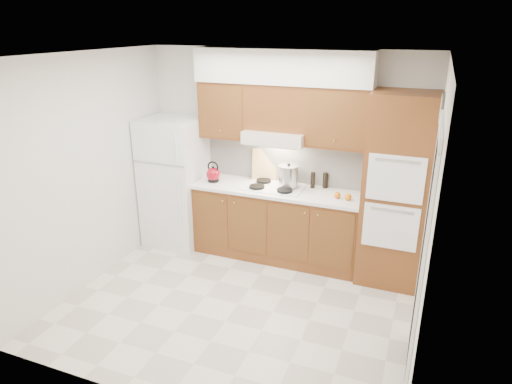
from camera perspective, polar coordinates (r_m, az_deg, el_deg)
floor at (r=5.11m, az=-2.24°, el=-13.80°), size 3.60×3.60×0.00m
ceiling at (r=4.24m, az=-2.74°, el=16.69°), size 3.60×3.60×0.00m
wall_back at (r=5.85m, az=3.46°, el=4.76°), size 3.60×0.02×2.60m
wall_left at (r=5.46m, az=-20.07°, el=2.38°), size 0.02×3.00×2.60m
wall_right at (r=4.17m, az=20.84°, el=-3.15°), size 0.02×3.00×2.60m
fridge at (r=6.23m, az=-10.06°, el=1.23°), size 0.75×0.72×1.72m
base_cabinets at (r=5.86m, az=2.60°, el=-4.03°), size 2.11×0.60×0.90m
countertop at (r=5.68m, az=2.65°, el=0.26°), size 2.13×0.62×0.04m
backsplash at (r=5.85m, az=3.63°, el=3.95°), size 2.11×0.03×0.56m
oven_cabinet at (r=5.35m, az=17.12°, el=0.11°), size 0.70×0.65×2.20m
upper_cab_left at (r=5.83m, az=-3.74°, el=10.25°), size 0.63×0.33×0.70m
upper_cab_right at (r=5.39m, az=10.36°, el=9.14°), size 0.73×0.33×0.70m
range_hood at (r=5.58m, az=2.55°, el=6.93°), size 0.75×0.45×0.15m
upper_cab_over_hood at (r=5.57m, az=2.81°, el=10.57°), size 0.75×0.33×0.55m
soffit at (r=5.47m, az=3.36°, el=15.41°), size 2.13×0.36×0.40m
cooktop at (r=5.70m, az=2.24°, el=0.63°), size 0.74×0.50×0.01m
doorway at (r=3.96m, az=20.06°, el=-8.36°), size 0.02×0.90×2.10m
wall_clock at (r=4.47m, az=22.23°, el=9.62°), size 0.02×0.30×0.30m
kettle at (r=5.90m, az=-5.37°, el=2.21°), size 0.19×0.19×0.18m
cutting_board at (r=5.92m, az=1.06°, el=3.39°), size 0.33×0.18×0.42m
stock_pot at (r=5.65m, az=4.08°, el=2.01°), size 0.26×0.26×0.25m
condiment_a at (r=5.70m, az=7.11°, el=1.48°), size 0.07×0.07×0.20m
condiment_b at (r=5.72m, az=8.63°, el=1.44°), size 0.07×0.07×0.19m
condiment_c at (r=5.73m, az=8.69°, el=1.40°), size 0.08×0.08×0.18m
orange_near at (r=5.38m, az=11.42°, el=-0.60°), size 0.09×0.09×0.08m
orange_far at (r=5.42m, az=10.12°, el=-0.38°), size 0.10×0.10×0.08m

